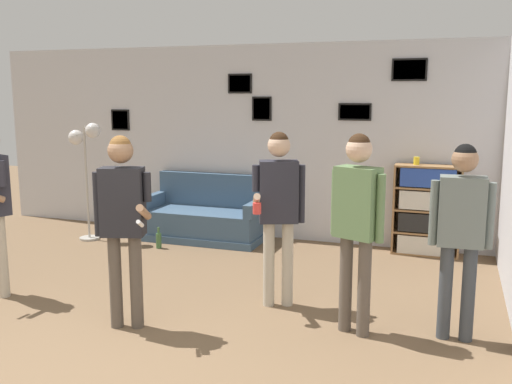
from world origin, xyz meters
name	(u,v)px	position (x,y,z in m)	size (l,w,h in m)	color
wall_back	(264,142)	(0.00, 4.70, 1.36)	(8.62, 0.08, 2.70)	silver
couch	(205,218)	(-0.73, 4.29, 0.30)	(1.70, 0.80, 0.90)	#3D5670
bookshelf	(427,210)	(2.26, 4.48, 0.57)	(0.82, 0.30, 1.15)	olive
floor_lamp	(85,149)	(-2.25, 3.70, 1.28)	(0.49, 0.28, 1.64)	#ADA89E
person_player_foreground_center	(123,212)	(-0.09, 1.21, 1.04)	(0.56, 0.42, 1.69)	brown
person_watcher_holding_cup	(279,201)	(1.01, 2.16, 1.04)	(0.47, 0.53, 1.68)	#B7AD99
person_spectator_near_bookshelf	(357,213)	(1.82, 1.75, 1.06)	(0.47, 0.32, 1.71)	brown
person_spectator_far_right	(461,222)	(2.63, 1.91, 1.00)	(0.50, 0.21, 1.64)	#3D4247
bottle_on_floor	(159,240)	(-1.10, 3.61, 0.11)	(0.07, 0.07, 0.28)	#3D6638
drinking_cup	(417,161)	(2.10, 4.48, 1.20)	(0.07, 0.07, 0.10)	yellow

